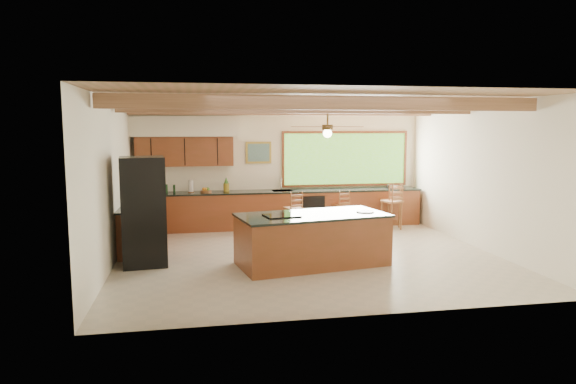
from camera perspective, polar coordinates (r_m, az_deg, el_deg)
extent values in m
plane|color=#BDB29C|center=(10.05, 2.23, -7.08)|extent=(7.20, 7.20, 0.00)
cube|color=white|center=(12.96, -0.88, 2.89)|extent=(7.20, 0.04, 3.00)
cube|color=white|center=(6.68, 8.42, -1.33)|extent=(7.20, 0.04, 3.00)
cube|color=white|center=(9.66, -19.05, 0.99)|extent=(0.04, 6.50, 3.00)
cube|color=white|center=(11.14, 20.66, 1.70)|extent=(0.04, 6.50, 3.00)
cube|color=#906348|center=(9.75, 2.32, 10.26)|extent=(7.20, 6.50, 0.04)
cube|color=#A87654|center=(8.19, 4.82, 9.84)|extent=(7.10, 0.15, 0.22)
cube|color=#A87654|center=(10.23, 1.69, 9.34)|extent=(7.10, 0.15, 0.22)
cube|color=#A87654|center=(12.00, -0.13, 9.03)|extent=(7.10, 0.15, 0.22)
cube|color=brown|center=(12.57, -11.39, 4.43)|extent=(2.30, 0.35, 0.70)
cube|color=white|center=(12.49, -11.47, 7.17)|extent=(2.60, 0.50, 0.48)
cylinder|color=#FFEABF|center=(12.52, -14.66, 6.03)|extent=(0.10, 0.10, 0.01)
cylinder|color=#FFEABF|center=(12.50, -8.21, 6.18)|extent=(0.10, 0.10, 0.01)
cube|color=#77BA42|center=(13.31, 6.39, 3.69)|extent=(3.20, 0.04, 1.30)
cube|color=#A48432|center=(12.83, -3.29, 4.40)|extent=(0.64, 0.03, 0.54)
cube|color=#43795C|center=(12.81, -3.28, 4.39)|extent=(0.54, 0.01, 0.44)
cube|color=brown|center=(12.76, -0.62, -1.98)|extent=(7.00, 0.65, 0.88)
cube|color=black|center=(12.69, -0.62, 0.07)|extent=(7.04, 0.69, 0.04)
cube|color=brown|center=(11.10, -16.05, -3.67)|extent=(0.65, 2.35, 0.88)
cube|color=black|center=(11.02, -16.14, -1.32)|extent=(0.69, 2.39, 0.04)
cube|color=black|center=(12.58, 2.78, -2.21)|extent=(0.60, 0.02, 0.78)
cube|color=silver|center=(12.69, -0.62, 0.09)|extent=(0.50, 0.38, 0.03)
cylinder|color=silver|center=(12.87, -0.78, 0.93)|extent=(0.03, 0.03, 0.30)
cylinder|color=silver|center=(12.75, -0.70, 1.46)|extent=(0.03, 0.20, 0.03)
cylinder|color=silver|center=(12.56, -10.74, 0.64)|extent=(0.12, 0.12, 0.30)
cylinder|color=#183D1A|center=(12.57, -13.35, 0.37)|extent=(0.06, 0.06, 0.20)
cylinder|color=#183D1A|center=(12.60, -12.53, 0.36)|extent=(0.05, 0.05, 0.19)
cube|color=black|center=(13.46, 11.36, 0.62)|extent=(0.22, 0.19, 0.09)
cube|color=brown|center=(9.34, 2.70, -5.40)|extent=(2.79, 1.65, 0.89)
cube|color=black|center=(9.25, 2.72, -2.60)|extent=(2.84, 1.69, 0.04)
cube|color=black|center=(9.03, -0.72, -2.63)|extent=(0.66, 0.56, 0.02)
cylinder|color=silver|center=(9.57, 8.57, -2.16)|extent=(0.32, 0.32, 0.02)
cube|color=black|center=(9.56, -15.75, -2.09)|extent=(0.84, 0.82, 1.96)
cube|color=silver|center=(9.53, -13.46, -2.04)|extent=(0.03, 0.05, 1.80)
cube|color=brown|center=(11.86, 0.60, -1.81)|extent=(0.45, 0.45, 0.04)
cylinder|color=brown|center=(11.75, 0.04, -3.48)|extent=(0.03, 0.03, 0.60)
cylinder|color=brown|center=(11.81, 1.43, -3.43)|extent=(0.03, 0.03, 0.60)
cylinder|color=brown|center=(12.03, -0.21, -3.22)|extent=(0.03, 0.03, 0.60)
cylinder|color=brown|center=(12.08, 1.15, -3.18)|extent=(0.03, 0.03, 0.60)
cube|color=brown|center=(12.60, 5.95, -1.49)|extent=(0.41, 0.41, 0.04)
cylinder|color=brown|center=(12.49, 5.51, -2.96)|extent=(0.03, 0.03, 0.56)
cylinder|color=brown|center=(12.56, 6.70, -2.91)|extent=(0.03, 0.03, 0.56)
cylinder|color=brown|center=(12.74, 5.17, -2.75)|extent=(0.03, 0.03, 0.56)
cylinder|color=brown|center=(12.82, 6.34, -2.70)|extent=(0.03, 0.03, 0.56)
cube|color=brown|center=(13.00, 11.32, -0.86)|extent=(0.48, 0.48, 0.04)
cylinder|color=brown|center=(12.85, 10.88, -2.54)|extent=(0.04, 0.04, 0.66)
cylinder|color=brown|center=(12.97, 12.21, -2.48)|extent=(0.04, 0.04, 0.66)
cylinder|color=brown|center=(13.14, 10.38, -2.31)|extent=(0.04, 0.04, 0.66)
cylinder|color=brown|center=(13.26, 11.67, -2.26)|extent=(0.04, 0.04, 0.66)
cube|color=brown|center=(12.69, 11.47, -1.03)|extent=(0.53, 0.53, 0.04)
cylinder|color=brown|center=(12.53, 11.01, -2.77)|extent=(0.04, 0.04, 0.67)
cylinder|color=brown|center=(12.66, 12.38, -2.71)|extent=(0.04, 0.04, 0.67)
cylinder|color=brown|center=(12.83, 10.48, -2.52)|extent=(0.04, 0.04, 0.67)
cylinder|color=brown|center=(12.95, 11.83, -2.47)|extent=(0.04, 0.04, 0.67)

